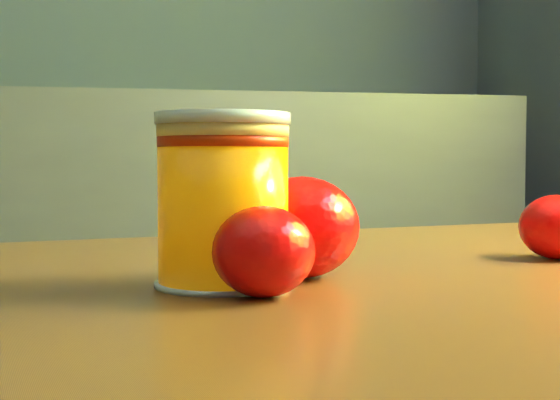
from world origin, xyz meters
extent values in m
cube|color=brown|center=(0.90, 0.04, 0.66)|extent=(1.01, 0.80, 0.04)
cylinder|color=orange|center=(0.74, 0.02, 0.73)|extent=(0.08, 0.08, 0.09)
cylinder|color=#FFCB68|center=(0.74, 0.02, 0.78)|extent=(0.08, 0.08, 0.01)
cylinder|color=silver|center=(0.74, 0.02, 0.78)|extent=(0.08, 0.08, 0.01)
ellipsoid|color=#FF0E05|center=(0.79, 0.04, 0.72)|extent=(0.08, 0.08, 0.07)
ellipsoid|color=#FF0E05|center=(1.01, 0.10, 0.71)|extent=(0.06, 0.06, 0.05)
ellipsoid|color=#FF0E05|center=(0.76, -0.02, 0.71)|extent=(0.06, 0.06, 0.05)
camera|label=1|loc=(0.68, -0.44, 0.76)|focal=50.00mm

